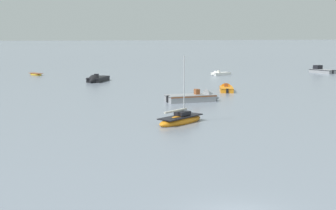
{
  "coord_description": "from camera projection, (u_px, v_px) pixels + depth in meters",
  "views": [
    {
      "loc": [
        -7.33,
        -21.34,
        8.33
      ],
      "look_at": [
        2.58,
        30.4,
        0.72
      ],
      "focal_mm": 55.63,
      "sensor_mm": 36.0,
      "label": 1
    }
  ],
  "objects": [
    {
      "name": "motorboat_moored_3",
      "position": [
        198.0,
        99.0,
        61.34
      ],
      "size": [
        6.92,
        3.35,
        2.28
      ],
      "rotation": [
        0.0,
        0.0,
        0.16
      ],
      "color": "gray",
      "rests_on": "ground"
    },
    {
      "name": "motorboat_moored_6",
      "position": [
        319.0,
        71.0,
        102.28
      ],
      "size": [
        4.14,
        6.09,
        2.2
      ],
      "rotation": [
        0.0,
        0.0,
        1.98
      ],
      "color": "gray",
      "rests_on": "ground"
    },
    {
      "name": "motorboat_moored_2",
      "position": [
        218.0,
        74.0,
        96.19
      ],
      "size": [
        4.47,
        2.92,
        1.45
      ],
      "rotation": [
        0.0,
        0.0,
        3.52
      ],
      "color": "white",
      "rests_on": "ground"
    },
    {
      "name": "rowboat_moored_3",
      "position": [
        36.0,
        74.0,
        96.45
      ],
      "size": [
        2.99,
        3.65,
        0.56
      ],
      "rotation": [
        0.0,
        0.0,
        5.3
      ],
      "color": "gold",
      "rests_on": "ground"
    },
    {
      "name": "sailboat_moored_0",
      "position": [
        181.0,
        120.0,
        46.95
      ],
      "size": [
        5.42,
        4.96,
        6.3
      ],
      "rotation": [
        0.0,
        0.0,
        0.7
      ],
      "color": "orange",
      "rests_on": "ground"
    },
    {
      "name": "motorboat_moored_0",
      "position": [
        226.0,
        89.0,
        71.72
      ],
      "size": [
        2.8,
        5.1,
        1.66
      ],
      "rotation": [
        0.0,
        0.0,
        1.32
      ],
      "color": "orange",
      "rests_on": "ground"
    },
    {
      "name": "motorboat_moored_1",
      "position": [
        96.0,
        80.0,
        84.09
      ],
      "size": [
        4.37,
        6.3,
        2.05
      ],
      "rotation": [
        0.0,
        0.0,
        4.28
      ],
      "color": "black",
      "rests_on": "ground"
    }
  ]
}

